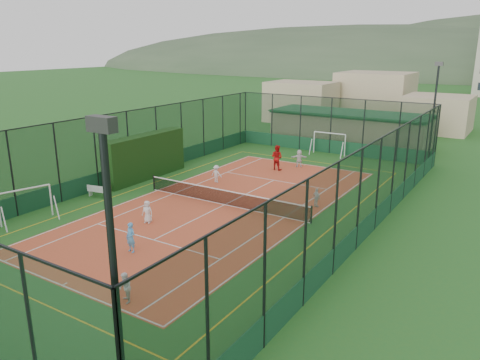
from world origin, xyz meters
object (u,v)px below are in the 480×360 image
object	(u,v)px
futsal_goal_near	(26,205)
child_far_right	(317,198)
clubhouse	(349,128)
child_near_mid	(131,237)
floodlight_ne	(433,116)
floodlight_se	(117,312)
child_near_right	(125,288)
futsal_goal_far	(329,144)
child_far_left	(216,174)
white_bench	(98,191)
child_far_back	(299,158)
coach	(277,157)
child_near_left	(147,212)

from	to	relation	value
futsal_goal_near	child_far_right	xyz separation A→B (m)	(12.73, 10.84, -0.33)
clubhouse	child_near_mid	distance (m)	30.01
floodlight_ne	child_near_mid	xyz separation A→B (m)	(-8.53, -24.60, -3.38)
floodlight_se	child_near_right	size ratio (longest dim) A/B	6.77
floodlight_ne	futsal_goal_far	distance (m)	8.99
futsal_goal_near	child_far_left	size ratio (longest dim) A/B	2.28
futsal_goal_near	child_far_right	distance (m)	16.72
floodlight_ne	futsal_goal_near	distance (m)	29.87
white_bench	futsal_goal_near	distance (m)	5.12
clubhouse	child_far_back	size ratio (longest dim) A/B	10.77
child_far_right	floodlight_ne	bearing A→B (deg)	-76.42
child_near_right	coach	world-z (taller)	coach
child_near_mid	child_far_left	world-z (taller)	child_near_mid
white_bench	futsal_goal_near	bearing A→B (deg)	-101.34
child_near_left	coach	size ratio (longest dim) A/B	0.64
white_bench	child_far_back	distance (m)	15.96
floodlight_se	white_bench	xyz separation A→B (m)	(-16.40, 13.54, -3.72)
child_far_left	child_far_right	size ratio (longest dim) A/B	1.08
floodlight_se	child_far_left	xyz separation A→B (m)	(-11.84, 20.35, -3.49)
child_near_mid	child_far_back	distance (m)	18.96
futsal_goal_near	child_far_right	bearing A→B (deg)	-33.94
child_far_back	child_far_right	bearing A→B (deg)	91.76
floodlight_ne	child_far_right	distance (m)	14.82
floodlight_ne	white_bench	bearing A→B (deg)	-129.83
child_near_mid	child_far_right	size ratio (longest dim) A/B	1.26
child_far_right	child_near_left	bearing A→B (deg)	75.74
white_bench	coach	distance (m)	13.90
floodlight_se	child_near_right	distance (m)	8.28
floodlight_se	child_near_mid	size ratio (longest dim) A/B	5.62
clubhouse	floodlight_ne	bearing A→B (deg)	-32.12
futsal_goal_near	child_near_left	world-z (taller)	futsal_goal_near
floodlight_se	coach	world-z (taller)	floodlight_se
child_near_left	child_near_right	xyz separation A→B (m)	(5.10, -6.67, -0.02)
floodlight_se	child_far_right	world-z (taller)	floodlight_se
coach	clubhouse	bearing A→B (deg)	-91.49
clubhouse	coach	distance (m)	12.87
child_near_left	child_far_left	size ratio (longest dim) A/B	1.00
futsal_goal_far	child_near_left	xyz separation A→B (m)	(-2.11, -21.15, -0.33)
futsal_goal_far	child_far_left	bearing A→B (deg)	-106.19
white_bench	child_far_left	bearing A→B (deg)	44.91
clubhouse	child_near_left	size ratio (longest dim) A/B	12.04
child_far_left	child_far_back	size ratio (longest dim) A/B	0.89
futsal_goal_far	child_far_right	bearing A→B (deg)	-71.99
child_near_right	clubhouse	bearing A→B (deg)	128.27
clubhouse	child_far_back	bearing A→B (deg)	-90.88
floodlight_se	child_far_back	distance (m)	29.12
child_near_mid	child_far_right	world-z (taller)	child_near_mid
futsal_goal_near	coach	size ratio (longest dim) A/B	1.46
floodlight_ne	futsal_goal_far	size ratio (longest dim) A/B	2.74
clubhouse	child_far_left	distance (m)	18.56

